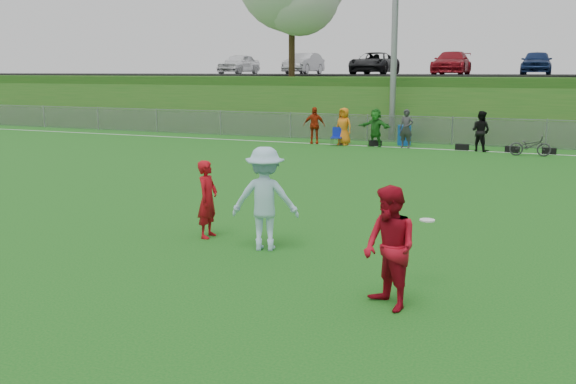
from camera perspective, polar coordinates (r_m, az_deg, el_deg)
The scene contains 15 objects.
ground at distance 11.33m, azimuth -1.20°, elevation -6.43°, with size 120.00×120.00×0.00m, color #135B16.
sideline_far at distance 28.43m, azimuth 13.72°, elevation 3.69°, with size 60.00×0.10×0.01m, color white.
fence at distance 30.33m, azimuth 14.39°, elevation 5.31°, with size 58.00×0.06×1.30m.
berm at distance 41.17m, azimuth 16.76°, elevation 7.72°, with size 120.00×18.00×3.00m, color #1E5718.
parking_lot at distance 43.11m, azimuth 17.16°, elevation 9.88°, with size 120.00×12.00×0.10m, color black.
car_row at distance 42.26m, azimuth 15.48°, elevation 11.01°, with size 32.04×5.18×1.44m.
spectator_row at distance 28.89m, azimuth 8.48°, elevation 5.67°, with size 8.49×0.92×1.69m.
gear_bags at distance 28.36m, azimuth 16.05°, elevation 3.82°, with size 7.86×0.50×0.26m.
player_red_left at distance 13.05m, azimuth -7.16°, elevation -0.64°, with size 0.58×0.38×1.58m, color #AB0B14.
player_red_center at distance 9.17m, azimuth 9.03°, elevation -4.96°, with size 0.86×0.67×1.77m, color #AC0C1D.
player_blue at distance 12.03m, azimuth -2.05°, elevation -0.60°, with size 1.26×0.73×1.96m, color #A8D0E9.
frisbee at distance 10.13m, azimuth 12.28°, elevation -2.46°, with size 0.24×0.24×0.02m.
recycling_bin at distance 29.73m, azimuth 10.29°, elevation 5.00°, with size 0.61×0.61×0.91m, color #104FB7.
camp_chair at distance 29.20m, azimuth 4.33°, elevation 4.61°, with size 0.51×0.51×0.82m.
bicycle at distance 27.26m, azimuth 20.73°, elevation 3.87°, with size 0.55×1.57×0.82m, color #2A2A2C.
Camera 1 is at (4.41, -9.89, 3.34)m, focal length 40.00 mm.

